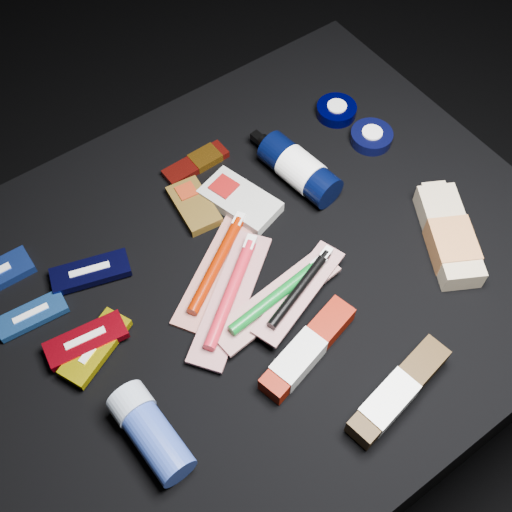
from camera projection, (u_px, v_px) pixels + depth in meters
ground at (253, 370)px, 1.33m from camera, size 3.00×3.00×0.00m
cloth_table at (253, 328)px, 1.17m from camera, size 0.98×0.78×0.40m
luna_bar_1 at (32, 315)px, 0.95m from camera, size 0.11×0.05×0.01m
luna_bar_2 at (91, 272)px, 0.98m from camera, size 0.13×0.08×0.02m
luna_bar_3 at (96, 347)px, 0.91m from camera, size 0.12×0.09×0.02m
luna_bar_4 at (86, 340)px, 0.92m from camera, size 0.12×0.06×0.02m
clif_bar_0 at (193, 204)px, 1.06m from camera, size 0.07×0.11×0.02m
clif_bar_1 at (237, 199)px, 1.06m from camera, size 0.10×0.14×0.02m
power_bar at (199, 162)px, 1.11m from camera, size 0.12×0.04×0.01m
lotion_bottle at (299, 169)px, 1.07m from camera, size 0.08×0.19×0.06m
cream_tin_upper at (336, 110)px, 1.17m from camera, size 0.07×0.07×0.02m
cream_tin_lower at (371, 137)px, 1.13m from camera, size 0.07×0.07×0.02m
bodywash_bottle at (449, 237)px, 1.01m from camera, size 0.14×0.19×0.04m
deodorant_stick at (150, 431)px, 0.84m from camera, size 0.06×0.14×0.06m
toothbrush_pack_0 at (218, 265)px, 0.99m from camera, size 0.22×0.17×0.03m
toothbrush_pack_1 at (232, 294)px, 0.96m from camera, size 0.22×0.18×0.03m
toothbrush_pack_2 at (278, 297)px, 0.95m from camera, size 0.22×0.07×0.02m
toothbrush_pack_3 at (301, 289)px, 0.95m from camera, size 0.19×0.10×0.02m
toothpaste_carton_red at (304, 352)px, 0.91m from camera, size 0.18×0.08×0.03m
toothpaste_carton_green at (395, 395)px, 0.87m from camera, size 0.18×0.07×0.03m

